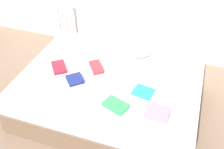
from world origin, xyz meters
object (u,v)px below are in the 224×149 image
textbook_teal (143,92)px  textbook_red (96,67)px  textbook_pink (157,113)px  textbook_maroon (59,67)px  textbook_white (116,79)px  textbook_navy (75,79)px  textbook_green (116,105)px  radiator (64,21)px  pillow (132,49)px  bed (111,92)px

textbook_teal → textbook_red: size_ratio=0.88×
textbook_pink → textbook_maroon: 1.26m
textbook_white → textbook_navy: bearing=-177.0°
textbook_maroon → textbook_green: bearing=27.7°
textbook_white → textbook_green: bearing=-88.5°
textbook_pink → textbook_red: textbook_pink is taller
textbook_navy → textbook_pink: (0.94, -0.20, 0.00)m
radiator → textbook_pink: bearing=-41.5°
textbook_teal → textbook_pink: (0.19, -0.25, 0.01)m
textbook_white → textbook_pink: textbook_pink is taller
textbook_pink → textbook_red: 0.94m
textbook_navy → textbook_green: 0.59m
radiator → pillow: radiator is taller
textbook_white → textbook_teal: textbook_white is taller
textbook_pink → radiator: bearing=141.1°
textbook_navy → textbook_red: textbook_red is taller
textbook_green → textbook_red: (-0.40, 0.51, 0.00)m
textbook_red → bed: bearing=33.2°
textbook_navy → textbook_red: size_ratio=0.74×
radiator → textbook_white: radiator is taller
textbook_teal → textbook_pink: 0.32m
textbook_teal → textbook_white: bearing=173.8°
pillow → textbook_teal: pillow is taller
pillow → textbook_pink: pillow is taller
textbook_red → radiator: bearing=-174.9°
bed → pillow: bearing=78.1°
bed → textbook_maroon: bearing=-174.2°
bed → textbook_green: size_ratio=8.47×
textbook_green → textbook_red: textbook_red is taller
bed → textbook_navy: (-0.34, -0.20, 0.27)m
bed → radiator: bearing=135.2°
textbook_green → textbook_maroon: (-0.81, 0.37, -0.00)m
textbook_navy → textbook_white: textbook_navy is taller
radiator → textbook_navy: (0.87, -1.40, 0.14)m
textbook_teal → textbook_maroon: 1.02m
textbook_navy → textbook_white: bearing=67.3°
bed → textbook_navy: 0.48m
textbook_white → textbook_teal: size_ratio=1.01×
radiator → textbook_navy: radiator is taller
pillow → textbook_teal: 0.72m
pillow → textbook_white: bearing=-93.0°
radiator → textbook_maroon: size_ratio=2.32×
pillow → textbook_red: bearing=-125.6°
radiator → bed: bearing=-44.8°
textbook_white → textbook_teal: 0.35m
radiator → textbook_teal: radiator is taller
bed → textbook_pink: 0.78m
textbook_navy → textbook_teal: size_ratio=0.84×
textbook_red → textbook_green: bearing=1.8°
textbook_pink → textbook_maroon: textbook_pink is taller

